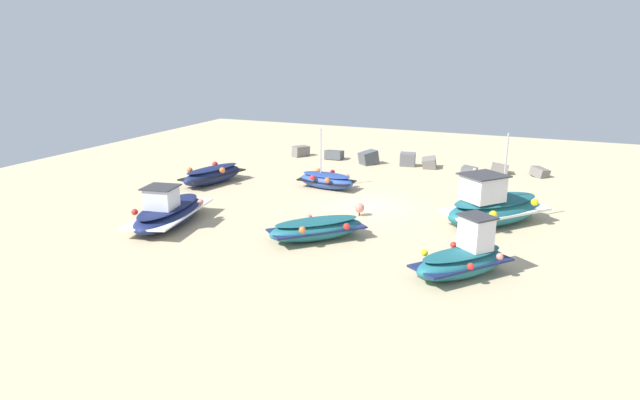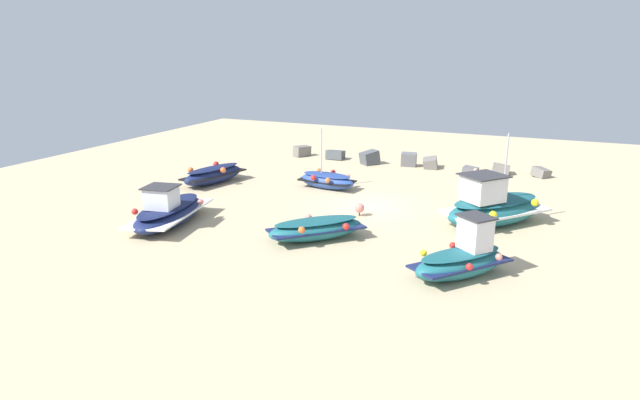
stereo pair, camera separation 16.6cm
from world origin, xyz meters
name	(u,v)px [view 2 (the right image)]	position (x,y,z in m)	size (l,w,h in m)	color
ground_plane	(370,207)	(0.00, 0.00, 0.00)	(52.60, 52.60, 0.00)	#C6B289
fishing_boat_0	(316,229)	(-0.55, -5.74, 0.50)	(4.22, 4.26, 1.05)	#1E6670
fishing_boat_1	(493,207)	(6.32, -0.55, 0.89)	(5.10, 5.54, 4.40)	#1E6670
fishing_boat_2	(213,174)	(-10.37, 0.88, 0.57)	(2.46, 4.67, 1.15)	navy
fishing_boat_3	(168,212)	(-7.84, -6.63, 0.63)	(3.16, 5.63, 2.07)	navy
fishing_boat_4	(327,180)	(-3.53, 2.56, 0.50)	(3.63, 1.99, 3.58)	#2D4C9E
fishing_boat_5	(462,259)	(6.02, -7.23, 0.71)	(3.70, 4.05, 2.32)	#1E6670
person_walking	(475,181)	(4.78, 3.89, 0.98)	(0.32, 0.32, 1.70)	brown
breakwater_rocks	(407,161)	(-0.75, 10.36, 0.37)	(18.25, 2.32, 1.20)	slate
mooring_buoy_0	(359,208)	(0.05, -1.76, 0.41)	(0.49, 0.49, 0.66)	#3F3F42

